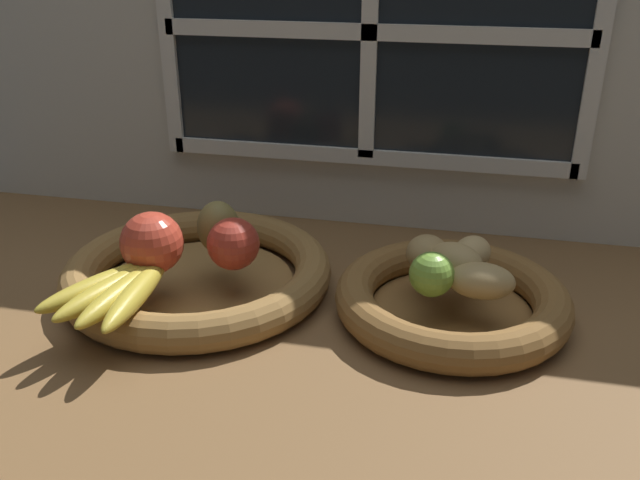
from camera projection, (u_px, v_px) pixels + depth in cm
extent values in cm
cube|color=brown|center=(330.00, 318.00, 87.01)|extent=(140.00, 90.00, 3.00)
cube|color=silver|center=(371.00, 54.00, 101.56)|extent=(140.00, 3.00, 55.00)
cube|color=black|center=(370.00, 31.00, 98.42)|extent=(64.00, 0.80, 38.00)
cube|color=white|center=(370.00, 32.00, 97.88)|extent=(2.40, 1.20, 38.00)
cube|color=white|center=(370.00, 32.00, 97.88)|extent=(64.00, 1.20, 2.40)
cube|color=white|center=(167.00, 26.00, 104.21)|extent=(2.40, 1.20, 40.40)
cube|color=white|center=(601.00, 39.00, 91.56)|extent=(2.40, 1.20, 40.40)
cube|color=white|center=(366.00, 156.00, 105.80)|extent=(64.00, 1.20, 2.40)
cylinder|color=olive|center=(199.00, 284.00, 91.25)|extent=(25.69, 25.69, 1.00)
torus|color=olive|center=(198.00, 272.00, 90.45)|extent=(36.16, 36.16, 4.83)
cylinder|color=brown|center=(450.00, 312.00, 84.55)|extent=(20.15, 20.15, 1.00)
torus|color=brown|center=(452.00, 299.00, 83.75)|extent=(29.40, 29.40, 4.83)
sphere|color=#B73828|center=(233.00, 244.00, 84.85)|extent=(6.76, 6.76, 6.76)
sphere|color=#CC422D|center=(152.00, 243.00, 83.68)|extent=(7.95, 7.95, 7.95)
ellipsoid|color=olive|center=(219.00, 228.00, 88.91)|extent=(7.34, 7.22, 7.29)
ellipsoid|color=gold|center=(104.00, 284.00, 79.28)|extent=(10.96, 16.52, 2.78)
ellipsoid|color=gold|center=(113.00, 288.00, 78.39)|extent=(8.16, 17.38, 2.78)
ellipsoid|color=gold|center=(124.00, 291.00, 77.74)|extent=(5.06, 17.61, 2.78)
ellipsoid|color=gold|center=(137.00, 293.00, 77.36)|extent=(3.76, 17.52, 2.78)
sphere|color=brown|center=(165.00, 260.00, 85.16)|extent=(2.50, 2.50, 2.50)
ellipsoid|color=#A38451|center=(427.00, 253.00, 84.99)|extent=(5.70, 6.34, 4.52)
ellipsoid|color=tan|center=(472.00, 253.00, 85.37)|extent=(6.27, 7.35, 4.20)
ellipsoid|color=tan|center=(481.00, 281.00, 78.38)|extent=(7.88, 4.98, 4.30)
ellipsoid|color=tan|center=(455.00, 263.00, 81.68)|extent=(8.90, 8.10, 5.09)
sphere|color=#7AAD3D|center=(432.00, 274.00, 78.70)|extent=(5.40, 5.40, 5.40)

